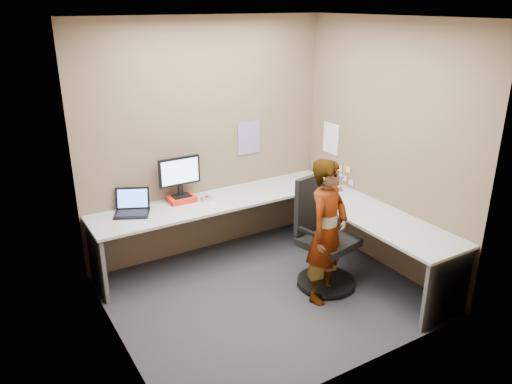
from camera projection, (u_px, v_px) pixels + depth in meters
ground at (267, 295)px, 5.14m from camera, size 3.00×3.00×0.00m
wall_back at (207, 140)px, 5.69m from camera, size 3.00×0.00×3.00m
wall_right at (385, 148)px, 5.37m from camera, size 0.00×2.70×2.70m
wall_left at (107, 202)px, 3.93m from camera, size 0.00×2.70×2.70m
ceiling at (269, 18)px, 4.17m from camera, size 3.00×3.00×0.00m
desk at (282, 221)px, 5.44m from camera, size 2.98×2.58×0.73m
paper_ream at (182, 199)px, 5.58m from camera, size 0.30×0.22×0.06m
monitor at (180, 173)px, 5.48m from camera, size 0.48×0.14×0.45m
laptop at (132, 207)px, 5.27m from camera, size 0.45×0.42×0.25m
trackball_mouse at (207, 199)px, 5.60m from camera, size 0.12×0.08×0.07m
origami at (212, 203)px, 5.46m from camera, size 0.10×0.10×0.06m
stapler at (331, 188)px, 5.90m from camera, size 0.15×0.09×0.05m
flower at (341, 180)px, 5.84m from camera, size 0.07×0.07×0.22m
calendar_purple at (249, 138)px, 5.96m from camera, size 0.30×0.01×0.40m
calendar_white at (331, 138)px, 6.12m from camera, size 0.01×0.28×0.38m
sticky_note_a at (348, 169)px, 5.95m from camera, size 0.01×0.07×0.07m
sticky_note_b at (345, 178)px, 6.04m from camera, size 0.01×0.07×0.07m
sticky_note_c at (351, 183)px, 5.95m from camera, size 0.01×0.07×0.07m
sticky_note_d at (340, 168)px, 6.08m from camera, size 0.01×0.07×0.07m
office_chair at (323, 243)px, 5.19m from camera, size 0.65×0.62×1.16m
person at (327, 232)px, 4.85m from camera, size 0.63×0.52×1.47m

